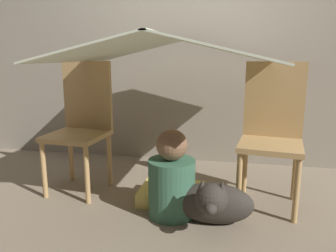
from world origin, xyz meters
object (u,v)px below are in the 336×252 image
(chair_left, at_px, (82,122))
(dog, at_px, (213,202))
(chair_right, at_px, (272,130))
(person_front, at_px, (172,180))

(chair_left, bearing_deg, dog, -16.73)
(chair_right, distance_m, person_front, 0.77)
(chair_left, bearing_deg, chair_right, 5.46)
(chair_right, bearing_deg, dog, -122.90)
(person_front, bearing_deg, chair_right, 27.31)
(chair_right, relative_size, person_front, 1.71)
(chair_right, distance_m, dog, 0.67)
(chair_left, relative_size, chair_right, 1.00)
(dog, bearing_deg, chair_left, 157.79)
(chair_right, xyz_separation_m, person_front, (-0.64, -0.33, -0.29))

